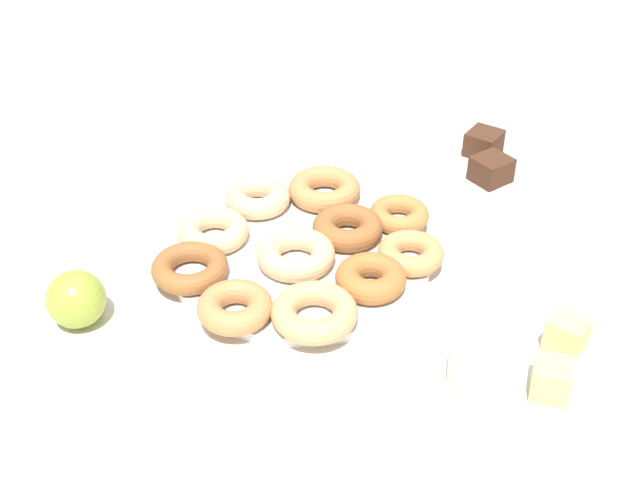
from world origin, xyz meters
The scene contains 20 objects.
ground_plane centered at (0.00, 0.00, 0.00)m, with size 2.40×2.40×0.00m, color beige.
donut_plate centered at (0.00, 0.00, 0.01)m, with size 0.32×0.32×0.01m, color silver.
donut_0 centered at (0.14, 0.02, 0.03)m, with size 0.08×0.08×0.03m, color #C6844C.
donut_1 centered at (-0.04, -0.11, 0.03)m, with size 0.09×0.09×0.03m, color #EABC84.
donut_2 centered at (-0.06, 0.12, 0.03)m, with size 0.08×0.08×0.03m, color tan.
donut_3 centered at (-0.06, 0.03, 0.03)m, with size 0.09×0.09×0.03m, color #995B2D.
donut_4 centered at (-0.11, -0.05, 0.03)m, with size 0.10×0.10×0.03m, color #C6844C.
donut_5 centered at (0.02, 0.01, 0.03)m, with size 0.09×0.09×0.03m, color #EABC84.
donut_6 centered at (0.05, -0.10, 0.03)m, with size 0.09×0.09×0.03m, color #EABC84.
donut_7 centered at (0.09, 0.09, 0.03)m, with size 0.09×0.09×0.03m, color tan.
donut_8 centered at (-0.13, 0.06, 0.03)m, with size 0.08×0.08×0.02m, color #BC7A3D.
donut_9 centered at (0.01, 0.11, 0.03)m, with size 0.08×0.08×0.03m, color #AD6B33.
donut_10 centered at (0.12, -0.07, 0.03)m, with size 0.09×0.09×0.02m, color #995B2D.
cake_plate centered at (-0.32, 0.08, 0.01)m, with size 0.22×0.22×0.01m, color silver.
brownie_near centered at (-0.35, 0.06, 0.03)m, with size 0.05×0.04×0.04m, color #472819.
brownie_far centered at (-0.29, 0.10, 0.03)m, with size 0.05×0.04×0.04m, color #472819.
fruit_bowl centered at (0.02, 0.33, 0.02)m, with size 0.20×0.20×0.03m, color silver.
melon_chunk_left centered at (-0.02, 0.33, 0.05)m, with size 0.04×0.04×0.04m, color #DBD67A.
melon_chunk_right centered at (0.05, 0.35, 0.05)m, with size 0.04×0.04×0.04m, color #DBD67A.
apple centered at (0.24, -0.12, 0.03)m, with size 0.06×0.06×0.06m, color #93AD38.
Camera 1 is at (0.62, 0.51, 0.60)m, focal length 45.50 mm.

